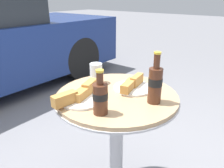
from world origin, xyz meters
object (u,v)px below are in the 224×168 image
at_px(cola_bottle_right, 100,97).
at_px(lunch_plate_near, 133,86).
at_px(drinking_glass, 96,74).
at_px(bistro_table, 116,127).
at_px(cola_bottle_left, 155,83).
at_px(lunch_plate_far, 80,96).

xyz_separation_m(cola_bottle_right, lunch_plate_near, (0.32, 0.04, -0.06)).
xyz_separation_m(drinking_glass, lunch_plate_near, (0.06, -0.23, -0.03)).
height_order(bistro_table, cola_bottle_right, cola_bottle_right).
xyz_separation_m(cola_bottle_left, lunch_plate_near, (0.07, 0.18, -0.08)).
relative_size(cola_bottle_left, drinking_glass, 2.10).
xyz_separation_m(drinking_glass, lunch_plate_far, (-0.23, -0.10, -0.03)).
distance_m(bistro_table, cola_bottle_left, 0.38).
xyz_separation_m(cola_bottle_right, drinking_glass, (0.26, 0.27, -0.03)).
xyz_separation_m(lunch_plate_near, lunch_plate_far, (-0.29, 0.13, 0.00)).
relative_size(bistro_table, cola_bottle_left, 2.98).
relative_size(bistro_table, lunch_plate_near, 3.28).
xyz_separation_m(bistro_table, drinking_glass, (0.05, 0.20, 0.27)).
relative_size(drinking_glass, lunch_plate_far, 0.40).
height_order(cola_bottle_right, lunch_plate_far, cola_bottle_right).
bearing_deg(cola_bottle_left, lunch_plate_far, 125.74).
bearing_deg(lunch_plate_far, drinking_glass, 23.50).
relative_size(lunch_plate_near, lunch_plate_far, 0.76).
bearing_deg(lunch_plate_far, lunch_plate_near, -24.21).
relative_size(cola_bottle_right, lunch_plate_far, 0.67).
relative_size(drinking_glass, lunch_plate_near, 0.52).
bearing_deg(cola_bottle_right, lunch_plate_near, 6.92).
bearing_deg(lunch_plate_far, cola_bottle_right, -100.87).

